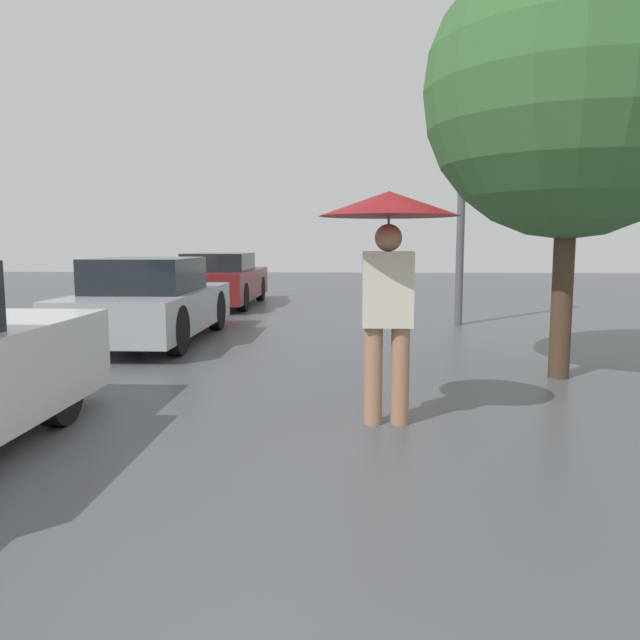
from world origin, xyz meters
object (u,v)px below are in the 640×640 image
at_px(tree, 572,91).
at_px(street_lamp, 462,167).
at_px(pedestrian, 388,238).
at_px(parked_car_farthest, 221,281).
at_px(parked_car_middle, 150,302).

bearing_deg(tree, street_lamp, 94.39).
relative_size(pedestrian, parked_car_farthest, 0.44).
height_order(pedestrian, parked_car_middle, pedestrian).
height_order(pedestrian, tree, tree).
height_order(parked_car_middle, parked_car_farthest, parked_car_middle).
xyz_separation_m(pedestrian, parked_car_farthest, (-3.34, 9.54, -0.92)).
distance_m(pedestrian, parked_car_middle, 5.38).
relative_size(parked_car_farthest, street_lamp, 0.88).
distance_m(pedestrian, tree, 3.13).
xyz_separation_m(pedestrian, street_lamp, (1.65, 6.30, 1.28)).
bearing_deg(parked_car_farthest, pedestrian, -70.73).
bearing_deg(street_lamp, tree, -85.61).
relative_size(pedestrian, street_lamp, 0.39).
bearing_deg(street_lamp, parked_car_farthest, 146.94).
relative_size(parked_car_middle, parked_car_farthest, 0.93).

